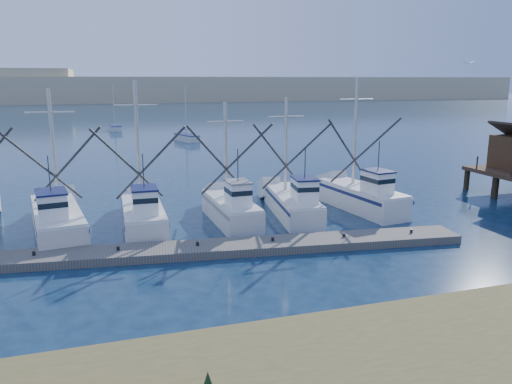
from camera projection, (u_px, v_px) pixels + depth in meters
ground at (349, 286)px, 21.85m from camera, size 500.00×500.00×0.00m
floating_dock at (159, 252)px, 25.58m from camera, size 32.89×5.96×0.44m
dune_ridge at (122, 89)px, 216.36m from camera, size 360.00×60.00×10.00m
trawler_fleet at (125, 214)px, 29.92m from camera, size 32.10×9.41×9.01m
sailboat_near at (187, 138)px, 73.46m from camera, size 3.10×5.50×8.10m
sailboat_far at (115, 128)px, 88.48m from camera, size 2.16×5.53×8.10m
flying_gull at (468, 62)px, 32.80m from camera, size 1.00×0.18×0.18m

